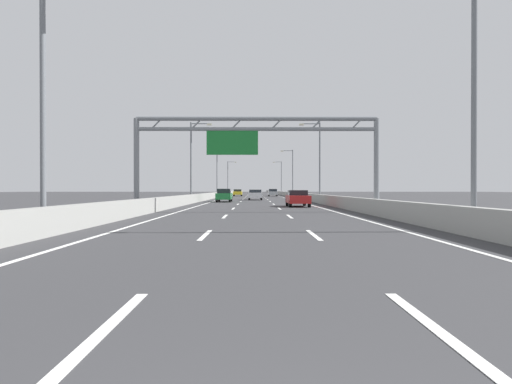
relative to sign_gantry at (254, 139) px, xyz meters
The scene contains 55 objects.
ground_plane 74.38m from the sign_gantry, 89.84° to the left, with size 260.00×260.00×0.00m, color #38383A.
lane_dash_left_0 22.85m from the sign_gantry, 94.08° to the right, with size 0.16×3.00×0.01m, color white.
lane_dash_left_1 14.22m from the sign_gantry, 96.82° to the right, with size 0.16×3.00×0.01m, color white.
lane_dash_left_2 6.65m from the sign_gantry, 110.37° to the right, with size 0.16×3.00×0.01m, color white.
lane_dash_left_3 6.94m from the sign_gantry, 108.60° to the left, with size 0.16×3.00×0.01m, color white.
lane_dash_left_4 14.64m from the sign_gantry, 96.60° to the left, with size 0.16×3.00×0.01m, color white.
lane_dash_left_5 23.29m from the sign_gantry, 94.00° to the left, with size 0.16×3.00×0.01m, color white.
lane_dash_left_6 32.13m from the sign_gantry, 92.87° to the left, with size 0.16×3.00×0.01m, color white.
lane_dash_left_7 41.04m from the sign_gantry, 92.23° to the left, with size 0.16×3.00×0.01m, color white.
lane_dash_left_8 49.98m from the sign_gantry, 91.83° to the left, with size 0.16×3.00×0.01m, color white.
lane_dash_left_9 58.94m from the sign_gantry, 91.55° to the left, with size 0.16×3.00×0.01m, color white.
lane_dash_left_10 67.91m from the sign_gantry, 91.34° to the left, with size 0.16×3.00×0.01m, color white.
lane_dash_left_11 76.89m from the sign_gantry, 91.19° to the left, with size 0.16×3.00×0.01m, color white.
lane_dash_left_12 85.87m from the sign_gantry, 91.06° to the left, with size 0.16×3.00×0.01m, color white.
lane_dash_left_13 94.86m from the sign_gantry, 90.96° to the left, with size 0.16×3.00×0.01m, color white.
lane_dash_left_14 103.85m from the sign_gantry, 90.88° to the left, with size 0.16×3.00×0.01m, color white.
lane_dash_left_15 112.84m from the sign_gantry, 90.81° to the left, with size 0.16×3.00×0.01m, color white.
lane_dash_left_16 121.83m from the sign_gantry, 90.75° to the left, with size 0.16×3.00×0.01m, color white.
lane_dash_left_17 130.82m from the sign_gantry, 90.70° to the left, with size 0.16×3.00×0.01m, color white.
lane_dash_right_0 22.89m from the sign_gantry, 84.84° to the right, with size 0.16×3.00×0.01m, color white.
lane_dash_right_1 14.27m from the sign_gantry, 81.39° to the right, with size 0.16×3.00×0.01m, color white.
lane_dash_right_2 6.76m from the sign_gantry, 64.82° to the right, with size 0.16×3.00×0.01m, color white.
lane_dash_right_3 7.05m from the sign_gantry, 66.93° to the left, with size 0.16×3.00×0.01m, color white.
lane_dash_right_4 14.69m from the sign_gantry, 81.66° to the left, with size 0.16×3.00×0.01m, color white.
lane_dash_right_5 23.32m from the sign_gantry, 84.94° to the left, with size 0.16×3.00×0.01m, color white.
lane_dash_right_6 32.15m from the sign_gantry, 86.37° to the left, with size 0.16×3.00×0.01m, color white.
lane_dash_right_7 41.06m from the sign_gantry, 87.17° to the left, with size 0.16×3.00×0.01m, color white.
lane_dash_right_8 50.00m from the sign_gantry, 87.68° to the left, with size 0.16×3.00×0.01m, color white.
lane_dash_right_9 58.96m from the sign_gantry, 88.04° to the left, with size 0.16×3.00×0.01m, color white.
lane_dash_right_10 67.92m from the sign_gantry, 88.30° to the left, with size 0.16×3.00×0.01m, color white.
lane_dash_right_11 76.90m from the sign_gantry, 88.50° to the left, with size 0.16×3.00×0.01m, color white.
lane_dash_right_12 85.88m from the sign_gantry, 88.66° to the left, with size 0.16×3.00×0.01m, color white.
lane_dash_right_13 94.87m from the sign_gantry, 88.78° to the left, with size 0.16×3.00×0.01m, color white.
lane_dash_right_14 103.85m from the sign_gantry, 88.89° to the left, with size 0.16×3.00×0.01m, color white.
lane_dash_right_15 112.84m from the sign_gantry, 88.98° to the left, with size 0.16×3.00×0.01m, color white.
lane_dash_right_16 121.83m from the sign_gantry, 89.05° to the left, with size 0.16×3.00×0.01m, color white.
lane_dash_right_17 130.83m from the sign_gantry, 89.12° to the left, with size 0.16×3.00×0.01m, color white.
edge_line_left 62.61m from the sign_gantry, 94.63° to the left, with size 0.16×176.00×0.01m, color white.
edge_line_right 62.65m from the sign_gantry, 84.98° to the left, with size 0.16×176.00×0.01m, color white.
barrier_left 84.60m from the sign_gantry, 94.54° to the left, with size 0.45×220.00×0.95m.
barrier_right 84.63m from the sign_gantry, 85.17° to the left, with size 0.45×220.00×0.95m.
sign_gantry is the anchor object (origin of this frame).
streetlamp_left_near 14.24m from the sign_gantry, 120.66° to the right, with size 2.58×0.28×9.50m.
streetlamp_right_near 14.46m from the sign_gantry, 57.90° to the right, with size 2.58×0.28×9.50m.
streetlamp_left_mid 22.63m from the sign_gantry, 108.70° to the left, with size 2.58×0.28×9.50m.
streetlamp_right_mid 22.77m from the sign_gantry, 70.29° to the left, with size 2.58×0.28×9.50m.
streetlamp_left_far 55.57m from the sign_gantry, 97.50° to the left, with size 2.58×0.28×9.50m.
streetlamp_right_far 55.63m from the sign_gantry, 82.07° to the left, with size 2.58×0.28×9.50m.
streetlamp_left_distant 89.06m from the sign_gantry, 94.67° to the left, with size 2.58×0.28×9.50m.
streetlamp_right_distant 89.09m from the sign_gantry, 85.06° to the left, with size 2.58×0.28×9.50m.
white_car 30.18m from the sign_gantry, 89.59° to the left, with size 1.89×4.41×1.45m.
green_car 22.05m from the sign_gantry, 99.36° to the left, with size 1.73×4.41×1.57m.
yellow_car 62.22m from the sign_gantry, 93.29° to the left, with size 1.89×4.53×1.48m.
red_car 10.19m from the sign_gantry, 65.62° to the left, with size 1.80×4.39×1.43m.
silver_car 59.19m from the sign_gantry, 86.09° to the left, with size 1.89×4.49×1.56m.
Camera 1 is at (-0.18, -0.81, 1.53)m, focal length 28.22 mm.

